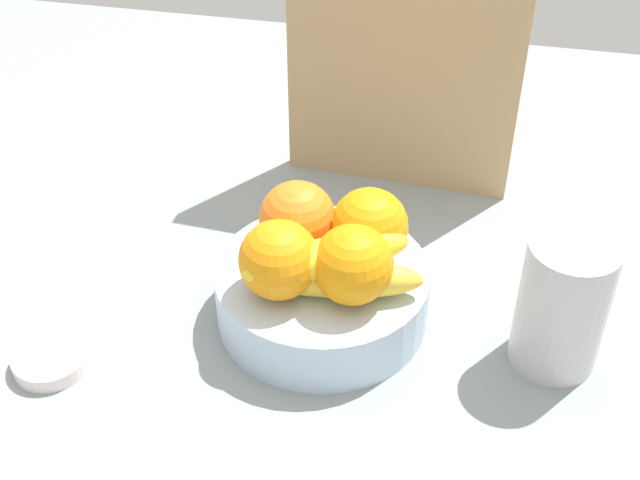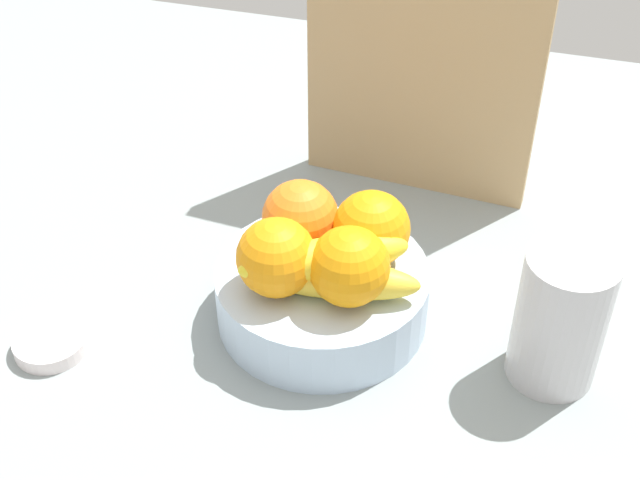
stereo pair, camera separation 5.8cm
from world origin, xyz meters
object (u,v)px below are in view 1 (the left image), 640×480
at_px(orange_front_right, 279,260).
at_px(banana_bunch, 332,268).
at_px(jar_lid, 50,360).
at_px(orange_front_left, 297,219).
at_px(cutting_board, 404,51).
at_px(orange_back_left, 369,226).
at_px(fruit_bowl, 320,293).
at_px(thermos_tumbler, 562,302).
at_px(orange_center, 353,265).

bearing_deg(orange_front_right, banana_bunch, 9.68).
relative_size(banana_bunch, jar_lid, 2.39).
bearing_deg(orange_front_right, orange_front_left, 87.27).
height_order(banana_bunch, cutting_board, cutting_board).
xyz_separation_m(orange_front_right, orange_back_left, (0.08, 0.07, 0.00)).
bearing_deg(jar_lid, banana_bunch, 19.74).
relative_size(orange_front_left, cutting_board, 0.22).
height_order(orange_front_left, orange_back_left, same).
distance_m(fruit_bowl, cutting_board, 0.31).
relative_size(orange_front_left, thermos_tumbler, 0.55).
distance_m(fruit_bowl, orange_back_left, 0.09).
xyz_separation_m(orange_back_left, thermos_tumbler, (0.20, -0.04, -0.03)).
relative_size(orange_front_right, orange_center, 1.00).
relative_size(orange_back_left, banana_bunch, 0.44).
height_order(cutting_board, jar_lid, cutting_board).
bearing_deg(orange_front_right, thermos_tumbler, 5.80).
distance_m(fruit_bowl, orange_front_left, 0.08).
xyz_separation_m(cutting_board, thermos_tumbler, (0.20, -0.28, -0.11)).
relative_size(orange_front_right, orange_back_left, 1.00).
bearing_deg(cutting_board, orange_center, -87.37).
bearing_deg(jar_lid, cutting_board, 53.21).
bearing_deg(jar_lid, orange_front_right, 21.96).
bearing_deg(thermos_tumbler, orange_back_left, 167.97).
height_order(fruit_bowl, cutting_board, cutting_board).
bearing_deg(cutting_board, thermos_tumbler, -50.92).
bearing_deg(banana_bunch, orange_back_left, 66.46).
distance_m(orange_front_right, orange_center, 0.07).
xyz_separation_m(fruit_bowl, orange_front_right, (-0.03, -0.04, 0.07)).
relative_size(orange_back_left, cutting_board, 0.22).
height_order(orange_front_left, thermos_tumbler, thermos_tumbler).
height_order(fruit_bowl, banana_bunch, banana_bunch).
relative_size(orange_front_right, thermos_tumbler, 0.55).
distance_m(orange_front_right, thermos_tumbler, 0.28).
xyz_separation_m(fruit_bowl, cutting_board, (0.04, 0.27, 0.15)).
bearing_deg(orange_front_right, fruit_bowl, 48.77).
bearing_deg(orange_center, orange_front_left, 138.64).
bearing_deg(orange_front_left, orange_back_left, 2.07).
distance_m(orange_back_left, banana_bunch, 0.07).
bearing_deg(fruit_bowl, orange_front_right, -131.23).
height_order(orange_front_left, cutting_board, cutting_board).
xyz_separation_m(fruit_bowl, thermos_tumbler, (0.24, -0.01, 0.04)).
xyz_separation_m(orange_front_left, orange_back_left, (0.07, 0.00, 0.00)).
bearing_deg(fruit_bowl, orange_center, -38.51).
height_order(orange_back_left, banana_bunch, orange_back_left).
xyz_separation_m(orange_center, banana_bunch, (-0.02, 0.00, -0.01)).
bearing_deg(cutting_board, orange_front_right, -100.35).
distance_m(orange_front_left, jar_lid, 0.28).
xyz_separation_m(orange_front_right, orange_center, (0.07, 0.01, 0.00)).
distance_m(orange_front_left, orange_front_right, 0.07).
bearing_deg(orange_front_left, jar_lid, -144.92).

